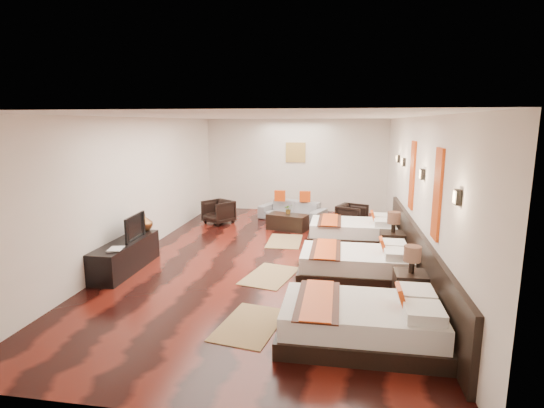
% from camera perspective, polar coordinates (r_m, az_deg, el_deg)
% --- Properties ---
extents(floor, '(5.50, 9.50, 0.01)m').
position_cam_1_polar(floor, '(8.59, -0.35, -7.28)').
color(floor, black).
rests_on(floor, ground).
extents(ceiling, '(5.50, 9.50, 0.01)m').
position_cam_1_polar(ceiling, '(8.16, -0.37, 11.74)').
color(ceiling, white).
rests_on(ceiling, floor).
extents(back_wall, '(5.50, 0.01, 2.80)m').
position_cam_1_polar(back_wall, '(12.93, 3.21, 5.24)').
color(back_wall, silver).
rests_on(back_wall, floor).
extents(left_wall, '(0.01, 9.50, 2.80)m').
position_cam_1_polar(left_wall, '(9.13, -17.65, 2.33)').
color(left_wall, silver).
rests_on(left_wall, floor).
extents(right_wall, '(0.01, 9.50, 2.80)m').
position_cam_1_polar(right_wall, '(8.26, 18.81, 1.39)').
color(right_wall, silver).
rests_on(right_wall, floor).
extents(headboard_panel, '(0.08, 6.60, 0.90)m').
position_cam_1_polar(headboard_panel, '(7.69, 19.03, -6.58)').
color(headboard_panel, black).
rests_on(headboard_panel, floor).
extents(bed_near, '(2.01, 1.26, 0.77)m').
position_cam_1_polar(bed_near, '(5.53, 12.13, -15.36)').
color(bed_near, black).
rests_on(bed_near, floor).
extents(bed_mid, '(1.96, 1.23, 0.75)m').
position_cam_1_polar(bed_mid, '(7.59, 11.37, -7.96)').
color(bed_mid, black).
rests_on(bed_mid, floor).
extents(bed_far, '(1.95, 1.23, 0.74)m').
position_cam_1_polar(bed_far, '(9.77, 10.94, -3.66)').
color(bed_far, black).
rests_on(bed_far, floor).
extents(nightstand_a, '(0.47, 0.47, 0.93)m').
position_cam_1_polar(nightstand_a, '(6.66, 18.25, -10.41)').
color(nightstand_a, black).
rests_on(nightstand_a, floor).
extents(nightstand_b, '(0.48, 0.48, 0.95)m').
position_cam_1_polar(nightstand_b, '(8.82, 16.02, -4.97)').
color(nightstand_b, black).
rests_on(nightstand_b, floor).
extents(jute_mat_near, '(0.94, 1.31, 0.01)m').
position_cam_1_polar(jute_mat_near, '(5.92, -2.99, -16.01)').
color(jute_mat_near, olive).
rests_on(jute_mat_near, floor).
extents(jute_mat_mid, '(1.01, 1.34, 0.01)m').
position_cam_1_polar(jute_mat_mid, '(7.61, -0.29, -9.70)').
color(jute_mat_mid, olive).
rests_on(jute_mat_mid, floor).
extents(jute_mat_far, '(0.77, 1.21, 0.01)m').
position_cam_1_polar(jute_mat_far, '(9.72, 1.71, -5.05)').
color(jute_mat_far, olive).
rests_on(jute_mat_far, floor).
extents(tv_console, '(0.50, 1.80, 0.55)m').
position_cam_1_polar(tv_console, '(8.27, -19.22, -6.64)').
color(tv_console, black).
rests_on(tv_console, floor).
extents(tv, '(0.15, 0.81, 0.46)m').
position_cam_1_polar(tv, '(8.26, -18.57, -2.97)').
color(tv, black).
rests_on(tv, tv_console).
extents(book, '(0.29, 0.35, 0.03)m').
position_cam_1_polar(book, '(7.74, -21.26, -5.74)').
color(book, black).
rests_on(book, tv_console).
extents(figurine, '(0.37, 0.37, 0.35)m').
position_cam_1_polar(figurine, '(8.84, -16.94, -2.37)').
color(figurine, brown).
rests_on(figurine, tv_console).
extents(sofa, '(1.98, 1.35, 0.54)m').
position_cam_1_polar(sofa, '(11.73, 2.77, -0.95)').
color(sofa, gray).
rests_on(sofa, floor).
extents(armchair_left, '(0.95, 0.96, 0.63)m').
position_cam_1_polar(armchair_left, '(11.46, -7.27, -1.06)').
color(armchair_left, black).
rests_on(armchair_left, floor).
extents(armchair_right, '(0.89, 0.88, 0.63)m').
position_cam_1_polar(armchair_right, '(11.02, 10.79, -1.67)').
color(armchair_right, black).
rests_on(armchair_right, floor).
extents(coffee_table, '(1.10, 0.76, 0.40)m').
position_cam_1_polar(coffee_table, '(10.72, 2.11, -2.46)').
color(coffee_table, black).
rests_on(coffee_table, floor).
extents(table_plant, '(0.26, 0.24, 0.25)m').
position_cam_1_polar(table_plant, '(10.73, 2.25, -0.68)').
color(table_plant, '#225D1F').
rests_on(table_plant, coffee_table).
extents(orange_panel_a, '(0.04, 0.40, 1.30)m').
position_cam_1_polar(orange_panel_a, '(6.36, 21.52, 1.24)').
color(orange_panel_a, '#D86014').
rests_on(orange_panel_a, right_wall).
extents(orange_panel_b, '(0.04, 0.40, 1.30)m').
position_cam_1_polar(orange_panel_b, '(8.51, 18.49, 3.72)').
color(orange_panel_b, '#D86014').
rests_on(orange_panel_b, right_wall).
extents(sconce_near, '(0.07, 0.12, 0.18)m').
position_cam_1_polar(sconce_near, '(5.28, 23.80, 0.85)').
color(sconce_near, black).
rests_on(sconce_near, right_wall).
extents(sconce_mid, '(0.07, 0.12, 0.18)m').
position_cam_1_polar(sconce_mid, '(7.41, 19.67, 3.82)').
color(sconce_mid, black).
rests_on(sconce_mid, right_wall).
extents(sconce_far, '(0.07, 0.12, 0.18)m').
position_cam_1_polar(sconce_far, '(9.57, 17.38, 5.44)').
color(sconce_far, black).
rests_on(sconce_far, right_wall).
extents(sconce_lounge, '(0.07, 0.12, 0.18)m').
position_cam_1_polar(sconce_lounge, '(10.46, 16.71, 5.91)').
color(sconce_lounge, black).
rests_on(sconce_lounge, right_wall).
extents(gold_artwork, '(0.60, 0.04, 0.60)m').
position_cam_1_polar(gold_artwork, '(12.87, 3.22, 7.00)').
color(gold_artwork, '#AD873F').
rests_on(gold_artwork, back_wall).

